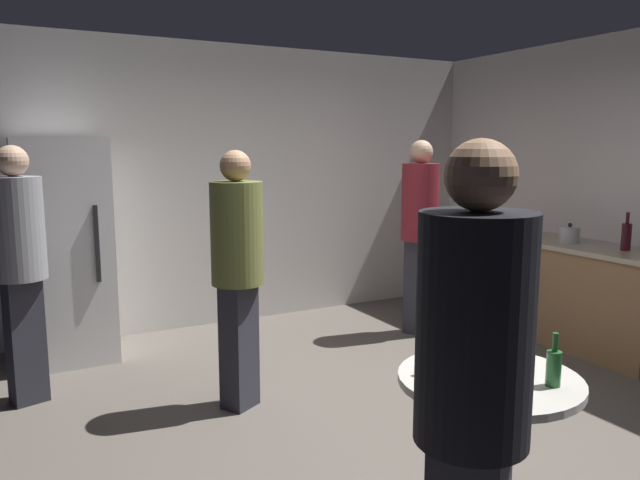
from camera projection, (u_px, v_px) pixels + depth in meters
name	position (u px, v px, depth m)	size (l,w,h in m)	color
ground_plane	(393.00, 425.00, 3.93)	(5.20, 5.20, 0.10)	#5B544C
wall_back	(243.00, 186.00, 6.01)	(5.32, 0.06, 2.70)	silver
refrigerator	(64.00, 251.00, 4.90)	(0.70, 0.68, 1.80)	white
kitchen_counter	(578.00, 294.00, 5.32)	(0.64, 1.67, 0.90)	olive
kettle	(570.00, 235.00, 5.30)	(0.24, 0.17, 0.18)	#B2B2B7
wine_bottle_on_counter	(626.00, 236.00, 4.91)	(0.08, 0.08, 0.31)	#3F141E
foreground_table	(489.00, 399.00, 2.68)	(0.80, 0.80, 0.73)	beige
beer_bottle_amber	(439.00, 355.00, 2.69)	(0.06, 0.06, 0.23)	#8C5919
beer_bottle_brown	(502.00, 348.00, 2.78)	(0.06, 0.06, 0.23)	#593314
beer_bottle_green	(554.00, 367.00, 2.54)	(0.06, 0.06, 0.23)	#26662D
plastic_cup_white	(487.00, 347.00, 2.89)	(0.08, 0.08, 0.11)	white
person_in_black_shirt	(472.00, 387.00, 1.79)	(0.47, 0.47, 1.75)	#2D2D38
person_in_olive_shirt	(237.00, 260.00, 3.95)	(0.46, 0.46, 1.71)	#2D2D38
person_in_maroon_shirt	(420.00, 221.00, 5.56)	(0.45, 0.45, 1.79)	#2D2D38
person_in_gray_shirt	(19.00, 255.00, 4.02)	(0.42, 0.42, 1.74)	#2D2D38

